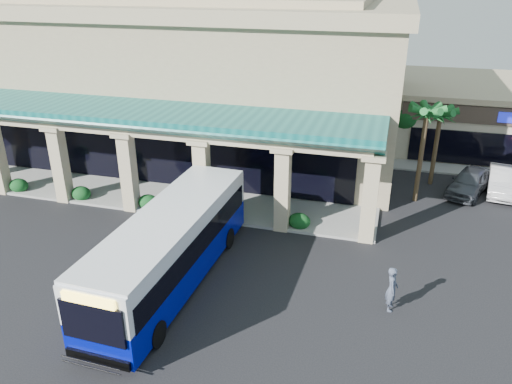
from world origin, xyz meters
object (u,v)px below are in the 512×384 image
(car_silver, at_px, (470,182))
(pedestrian, at_px, (392,289))
(car_white, at_px, (503,181))
(transit_bus, at_px, (172,249))

(car_silver, bearing_deg, pedestrian, -85.73)
(car_silver, distance_m, car_white, 2.16)
(transit_bus, distance_m, pedestrian, 9.49)
(transit_bus, relative_size, car_white, 2.54)
(pedestrian, relative_size, car_silver, 0.43)
(transit_bus, bearing_deg, pedestrian, 5.37)
(car_silver, relative_size, car_white, 0.96)
(transit_bus, relative_size, pedestrian, 6.18)
(transit_bus, distance_m, car_silver, 19.65)
(transit_bus, bearing_deg, car_white, 44.67)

